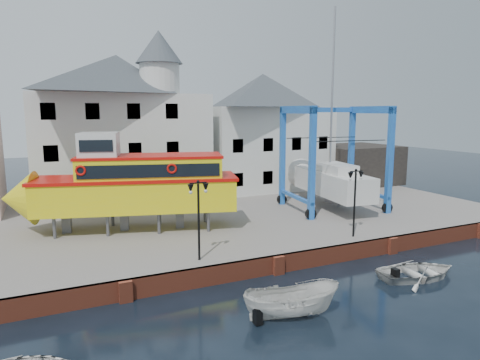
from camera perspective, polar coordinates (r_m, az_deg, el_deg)
name	(u,v)px	position (r m, az deg, el deg)	size (l,w,h in m)	color
ground	(278,274)	(23.53, 5.05, -12.36)	(140.00, 140.00, 0.00)	black
hardstanding	(206,218)	(32.91, -4.52, -5.12)	(44.00, 22.00, 1.00)	slate
quay_wall	(277,264)	(23.44, 4.94, -11.14)	(44.00, 0.47, 1.00)	brown
building_white_main	(121,126)	(37.85, -15.60, 6.93)	(14.00, 8.30, 14.00)	silver
building_white_right	(262,131)	(42.92, 3.01, 6.49)	(12.00, 8.00, 11.20)	silver
shed_dark	(354,164)	(47.13, 14.96, 2.04)	(8.00, 7.00, 4.00)	black
lamp_post_left	(198,200)	(21.77, -5.57, -2.66)	(1.12, 0.32, 4.20)	black
lamp_post_right	(355,186)	(26.71, 15.13, -0.72)	(1.12, 0.32, 4.20)	black
tour_boat	(123,185)	(28.22, -15.28, -0.62)	(14.88, 7.11, 6.31)	#59595E
travel_lift	(327,175)	(35.01, 11.55, 0.69)	(7.82, 10.42, 15.37)	#1F3FA2
motorboat_a	(291,317)	(19.14, 6.84, -17.69)	(1.57, 4.17, 1.61)	silver
motorboat_b	(418,278)	(24.76, 22.63, -11.94)	(3.13, 4.38, 0.91)	silver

